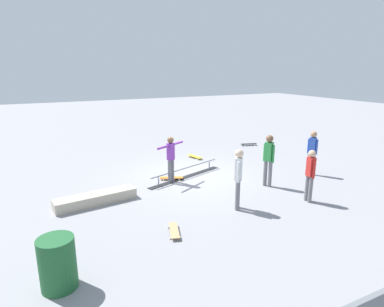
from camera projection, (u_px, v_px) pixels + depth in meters
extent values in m
plane|color=gray|center=(190.00, 176.00, 11.77)|extent=(60.00, 60.00, 0.00)
cube|color=black|center=(186.00, 177.00, 11.61)|extent=(3.23, 1.36, 0.01)
cylinder|color=gray|center=(209.00, 165.00, 12.46)|extent=(0.04, 0.04, 0.35)
cylinder|color=gray|center=(159.00, 181.00, 10.68)|extent=(0.04, 0.04, 0.35)
cylinder|color=gray|center=(186.00, 168.00, 11.53)|extent=(3.02, 1.12, 0.05)
cube|color=#B2A893|center=(96.00, 199.00, 9.32)|extent=(2.36, 0.81, 0.30)
cylinder|color=slate|center=(173.00, 170.00, 11.07)|extent=(0.16, 0.16, 0.80)
cylinder|color=slate|center=(170.00, 172.00, 10.95)|extent=(0.16, 0.16, 0.80)
cube|color=purple|center=(171.00, 151.00, 10.83)|extent=(0.27, 0.26, 0.57)
sphere|color=brown|center=(171.00, 140.00, 10.73)|extent=(0.22, 0.22, 0.22)
cylinder|color=purple|center=(177.00, 143.00, 11.07)|extent=(0.51, 0.32, 0.07)
cylinder|color=purple|center=(163.00, 147.00, 10.48)|extent=(0.51, 0.32, 0.07)
cube|color=orange|center=(172.00, 178.00, 11.34)|extent=(0.81, 0.52, 0.02)
cylinder|color=white|center=(179.00, 178.00, 11.47)|extent=(0.06, 0.05, 0.05)
cylinder|color=white|center=(179.00, 180.00, 11.24)|extent=(0.06, 0.05, 0.05)
cylinder|color=white|center=(164.00, 178.00, 11.45)|extent=(0.06, 0.05, 0.05)
cylinder|color=white|center=(164.00, 180.00, 11.23)|extent=(0.06, 0.05, 0.05)
cylinder|color=slate|center=(270.00, 174.00, 10.59)|extent=(0.17, 0.17, 0.87)
cylinder|color=slate|center=(265.00, 173.00, 10.70)|extent=(0.17, 0.17, 0.87)
cube|color=#2D8C42|center=(269.00, 152.00, 10.46)|extent=(0.28, 0.29, 0.62)
sphere|color=brown|center=(270.00, 139.00, 10.35)|extent=(0.24, 0.24, 0.24)
cylinder|color=#2D8C42|center=(273.00, 154.00, 10.38)|extent=(0.11, 0.11, 0.58)
cylinder|color=#2D8C42|center=(264.00, 152.00, 10.56)|extent=(0.11, 0.11, 0.58)
cylinder|color=slate|center=(309.00, 163.00, 11.87)|extent=(0.16, 0.16, 0.82)
cylinder|color=slate|center=(313.00, 164.00, 11.78)|extent=(0.16, 0.16, 0.82)
cube|color=#2D51B7|center=(313.00, 145.00, 11.65)|extent=(0.27, 0.28, 0.58)
sphere|color=#A87A56|center=(314.00, 134.00, 11.54)|extent=(0.22, 0.22, 0.22)
cylinder|color=#2D51B7|center=(309.00, 146.00, 11.74)|extent=(0.10, 0.10, 0.54)
cylinder|color=#2D51B7|center=(317.00, 147.00, 11.58)|extent=(0.10, 0.10, 0.54)
cylinder|color=slate|center=(310.00, 190.00, 9.35)|extent=(0.13, 0.13, 0.78)
cylinder|color=slate|center=(307.00, 188.00, 9.50)|extent=(0.13, 0.13, 0.78)
cube|color=red|center=(311.00, 167.00, 9.25)|extent=(0.20, 0.23, 0.56)
sphere|color=tan|center=(312.00, 154.00, 9.15)|extent=(0.21, 0.21, 0.21)
cylinder|color=red|center=(314.00, 170.00, 9.14)|extent=(0.08, 0.08, 0.52)
cylinder|color=red|center=(307.00, 167.00, 9.39)|extent=(0.08, 0.08, 0.52)
cylinder|color=slate|center=(238.00, 193.00, 9.00)|extent=(0.18, 0.18, 0.86)
cylinder|color=slate|center=(238.00, 195.00, 8.83)|extent=(0.18, 0.18, 0.86)
cube|color=white|center=(239.00, 169.00, 8.73)|extent=(0.29, 0.30, 0.61)
sphere|color=beige|center=(239.00, 153.00, 8.62)|extent=(0.23, 0.23, 0.23)
cylinder|color=white|center=(239.00, 169.00, 8.89)|extent=(0.11, 0.11, 0.58)
cylinder|color=white|center=(238.00, 172.00, 8.60)|extent=(0.11, 0.11, 0.58)
cube|color=tan|center=(174.00, 230.00, 7.67)|extent=(0.44, 0.82, 0.02)
cylinder|color=white|center=(168.00, 227.00, 7.93)|extent=(0.05, 0.06, 0.05)
cylinder|color=white|center=(178.00, 226.00, 7.96)|extent=(0.05, 0.06, 0.05)
cylinder|color=white|center=(170.00, 238.00, 7.41)|extent=(0.05, 0.06, 0.05)
cylinder|color=white|center=(180.00, 237.00, 7.44)|extent=(0.05, 0.06, 0.05)
cube|color=yellow|center=(195.00, 156.00, 14.04)|extent=(0.41, 0.82, 0.02)
cylinder|color=white|center=(201.00, 158.00, 13.94)|extent=(0.04, 0.06, 0.05)
cylinder|color=white|center=(197.00, 159.00, 13.79)|extent=(0.04, 0.06, 0.05)
cylinder|color=white|center=(192.00, 156.00, 14.33)|extent=(0.04, 0.06, 0.05)
cylinder|color=white|center=(189.00, 157.00, 14.18)|extent=(0.04, 0.06, 0.05)
cube|color=black|center=(249.00, 144.00, 16.35)|extent=(0.82, 0.42, 0.02)
cylinder|color=white|center=(253.00, 144.00, 16.52)|extent=(0.06, 0.04, 0.05)
cylinder|color=white|center=(255.00, 145.00, 16.30)|extent=(0.06, 0.04, 0.05)
cylinder|color=white|center=(243.00, 145.00, 16.43)|extent=(0.06, 0.04, 0.05)
cylinder|color=white|center=(244.00, 146.00, 16.21)|extent=(0.06, 0.04, 0.05)
cylinder|color=#1E592D|center=(58.00, 263.00, 5.67)|extent=(0.64, 0.64, 0.96)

